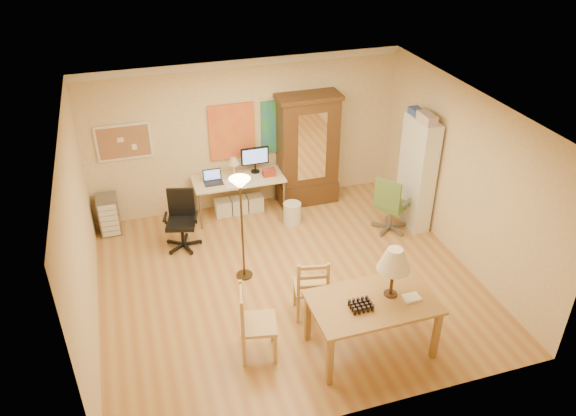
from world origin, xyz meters
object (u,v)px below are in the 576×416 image
object	(u,v)px
dining_table	(381,289)
computer_desk	(240,191)
office_chair_green	(390,216)
bookshelf	(417,173)
armoire	(307,157)
office_chair_black	(183,232)

from	to	relation	value
dining_table	computer_desk	world-z (taller)	dining_table
office_chair_green	bookshelf	distance (m)	0.85
dining_table	bookshelf	bearing A→B (deg)	53.73
dining_table	armoire	world-z (taller)	armoire
office_chair_black	office_chair_green	xyz separation A→B (m)	(3.42, -0.57, 0.01)
dining_table	armoire	bearing A→B (deg)	84.33
office_chair_green	bookshelf	bearing A→B (deg)	13.13
armoire	bookshelf	xyz separation A→B (m)	(1.49, -1.28, 0.07)
office_chair_black	armoire	world-z (taller)	armoire
computer_desk	office_chair_black	distance (m)	1.37
dining_table	office_chair_black	world-z (taller)	dining_table
computer_desk	office_chair_green	distance (m)	2.64
dining_table	computer_desk	xyz separation A→B (m)	(-0.90, 3.75, -0.49)
computer_desk	armoire	size ratio (longest dim) A/B	0.77
office_chair_black	computer_desk	bearing A→B (deg)	33.04
armoire	computer_desk	bearing A→B (deg)	-176.30
dining_table	bookshelf	world-z (taller)	bookshelf
computer_desk	office_chair_green	size ratio (longest dim) A/B	1.53
dining_table	office_chair_green	bearing A→B (deg)	60.38
office_chair_black	office_chair_green	world-z (taller)	office_chair_green
office_chair_black	bookshelf	world-z (taller)	bookshelf
dining_table	armoire	size ratio (longest dim) A/B	0.76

